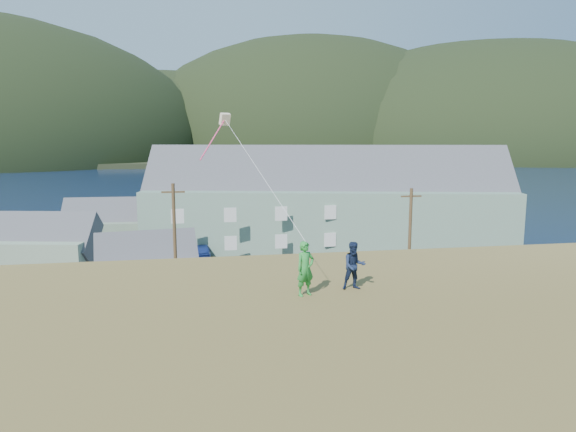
# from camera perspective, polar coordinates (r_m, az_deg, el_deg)

# --- Properties ---
(ground) EXTENTS (900.00, 900.00, 0.00)m
(ground) POSITION_cam_1_polar(r_m,az_deg,el_deg) (36.88, -8.75, -10.98)
(ground) COLOR #0A1638
(ground) RESTS_ON ground
(grass_strip) EXTENTS (110.00, 8.00, 0.10)m
(grass_strip) POSITION_cam_1_polar(r_m,az_deg,el_deg) (34.98, -8.70, -12.01)
(grass_strip) COLOR #4C3D19
(grass_strip) RESTS_ON ground
(waterfront_lot) EXTENTS (72.00, 36.00, 0.12)m
(waterfront_lot) POSITION_cam_1_polar(r_m,az_deg,el_deg) (53.18, -9.09, -4.74)
(waterfront_lot) COLOR #28282B
(waterfront_lot) RESTS_ON ground
(wharf) EXTENTS (26.00, 14.00, 0.90)m
(wharf) POSITION_cam_1_polar(r_m,az_deg,el_deg) (75.88, -13.85, -0.52)
(wharf) COLOR gray
(wharf) RESTS_ON ground
(far_shore) EXTENTS (900.00, 320.00, 2.00)m
(far_shore) POSITION_cam_1_polar(r_m,az_deg,el_deg) (364.90, -9.71, 6.91)
(far_shore) COLOR black
(far_shore) RESTS_ON ground
(far_hills) EXTENTS (760.00, 265.00, 143.00)m
(far_hills) POSITION_cam_1_polar(r_m,az_deg,el_deg) (316.32, -3.19, 6.92)
(far_hills) COLOR black
(far_hills) RESTS_ON ground
(lodge) EXTENTS (40.87, 19.10, 13.87)m
(lodge) POSITION_cam_1_polar(r_m,az_deg,el_deg) (57.11, 4.31, 1.65)
(lodge) COLOR slate
(lodge) RESTS_ON waterfront_lot
(shed_palegreen_near) EXTENTS (10.18, 7.46, 6.70)m
(shed_palegreen_near) POSITION_cam_1_polar(r_m,az_deg,el_deg) (52.18, -25.36, -2.98)
(shed_palegreen_near) COLOR gray
(shed_palegreen_near) RESTS_ON waterfront_lot
(shed_white) EXTENTS (8.36, 6.17, 6.13)m
(shed_white) POSITION_cam_1_polar(r_m,az_deg,el_deg) (41.79, -15.36, -5.43)
(shed_white) COLOR silver
(shed_white) RESTS_ON waterfront_lot
(shed_palegreen_far) EXTENTS (10.43, 6.15, 6.90)m
(shed_palegreen_far) POSITION_cam_1_polar(r_m,az_deg,el_deg) (60.55, -19.01, -0.96)
(shed_palegreen_far) COLOR slate
(shed_palegreen_far) RESTS_ON waterfront_lot
(utility_poles) EXTENTS (35.75, 0.24, 9.10)m
(utility_poles) POSITION_cam_1_polar(r_m,az_deg,el_deg) (37.14, -12.54, -3.81)
(utility_poles) COLOR #47331E
(utility_poles) RESTS_ON waterfront_lot
(parked_cars) EXTENTS (18.41, 12.99, 1.54)m
(parked_cars) POSITION_cam_1_polar(r_m,az_deg,el_deg) (55.80, -17.24, -3.59)
(parked_cars) COLOR #B6B7BC
(parked_cars) RESTS_ON waterfront_lot
(kite_flyer_green) EXTENTS (0.79, 0.67, 1.82)m
(kite_flyer_green) POSITION_cam_1_polar(r_m,az_deg,el_deg) (17.04, 1.94, -5.86)
(kite_flyer_green) COLOR #248631
(kite_flyer_green) RESTS_ON hillside
(kite_flyer_navy) EXTENTS (0.82, 0.65, 1.67)m
(kite_flyer_navy) POSITION_cam_1_polar(r_m,az_deg,el_deg) (17.87, 7.36, -5.50)
(kite_flyer_navy) COLOR #16223E
(kite_flyer_navy) RESTS_ON hillside
(kite_rig) EXTENTS (1.70, 4.64, 9.89)m
(kite_rig) POSITION_cam_1_polar(r_m,az_deg,el_deg) (24.53, -7.12, 10.16)
(kite_rig) COLOR beige
(kite_rig) RESTS_ON ground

